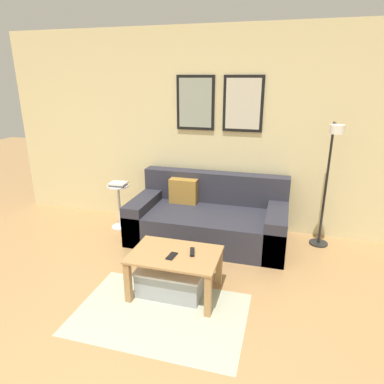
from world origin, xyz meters
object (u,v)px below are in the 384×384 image
(floor_lamp, at_px, (329,175))
(coffee_table, at_px, (175,262))
(storage_bin, at_px, (172,279))
(book_stack, at_px, (118,184))
(cell_phone, at_px, (172,256))
(couch, at_px, (209,219))
(remote_control, at_px, (192,252))
(side_table, at_px, (119,203))

(floor_lamp, bearing_deg, coffee_table, -137.05)
(storage_bin, bearing_deg, book_stack, 134.03)
(floor_lamp, distance_m, cell_phone, 1.99)
(couch, bearing_deg, book_stack, -179.35)
(book_stack, height_order, remote_control, book_stack)
(remote_control, bearing_deg, coffee_table, -175.17)
(floor_lamp, relative_size, book_stack, 6.71)
(book_stack, distance_m, cell_phone, 1.74)
(floor_lamp, xyz_separation_m, book_stack, (-2.56, -0.07, -0.30))
(book_stack, bearing_deg, coffee_table, -45.59)
(book_stack, height_order, cell_phone, book_stack)
(coffee_table, bearing_deg, remote_control, 19.56)
(couch, relative_size, remote_control, 12.60)
(coffee_table, distance_m, book_stack, 1.72)
(book_stack, bearing_deg, storage_bin, -45.97)
(side_table, bearing_deg, remote_control, -41.01)
(floor_lamp, bearing_deg, side_table, -178.68)
(remote_control, distance_m, cell_phone, 0.19)
(side_table, relative_size, book_stack, 2.68)
(remote_control, height_order, cell_phone, remote_control)
(book_stack, distance_m, remote_control, 1.78)
(coffee_table, relative_size, storage_bin, 1.31)
(cell_phone, bearing_deg, floor_lamp, 49.50)
(book_stack, bearing_deg, couch, 0.65)
(cell_phone, bearing_deg, coffee_table, 84.94)
(floor_lamp, height_order, side_table, floor_lamp)
(storage_bin, height_order, remote_control, remote_control)
(storage_bin, xyz_separation_m, book_stack, (-1.14, 1.18, 0.49))
(couch, relative_size, coffee_table, 2.32)
(storage_bin, distance_m, floor_lamp, 2.05)
(side_table, distance_m, remote_control, 1.78)
(remote_control, bearing_deg, cell_phone, -159.93)
(storage_bin, distance_m, book_stack, 1.72)
(remote_control, relative_size, cell_phone, 1.07)
(side_table, relative_size, remote_control, 3.97)
(storage_bin, height_order, cell_phone, cell_phone)
(coffee_table, distance_m, remote_control, 0.18)
(remote_control, bearing_deg, side_table, 124.27)
(couch, xyz_separation_m, side_table, (-1.23, -0.00, 0.09))
(coffee_table, bearing_deg, floor_lamp, 42.95)
(couch, relative_size, cell_phone, 13.50)
(floor_lamp, relative_size, cell_phone, 10.67)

